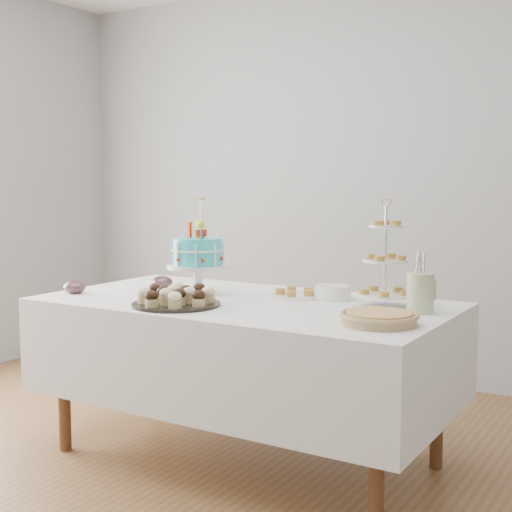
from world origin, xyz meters
The scene contains 12 objects.
floor centered at (0.00, 0.00, 0.00)m, with size 5.00×5.00×0.00m, color brown.
walls centered at (0.00, 0.00, 1.35)m, with size 5.04×4.04×2.70m.
table centered at (0.00, 0.30, 0.54)m, with size 1.92×1.02×0.77m.
birthday_cake centered at (-0.31, 0.36, 0.90)m, with size 0.31×0.31×0.48m.
cupcake_tray centered at (-0.19, 0.02, 0.81)m, with size 0.40×0.40×0.09m.
pie centered at (0.75, 0.10, 0.80)m, with size 0.31×0.31×0.05m.
tiered_stand centered at (0.62, 0.49, 0.97)m, with size 0.25×0.25×0.49m.
plate_stack centered at (0.34, 0.55, 0.80)m, with size 0.17×0.17×0.07m.
pastry_plate centered at (0.16, 0.52, 0.79)m, with size 0.26×0.26×0.04m.
jam_bowl_a centered at (-0.84, 0.04, 0.80)m, with size 0.11×0.11×0.07m.
jam_bowl_b centered at (-0.58, 0.41, 0.80)m, with size 0.11×0.11×0.07m.
utensil_pitcher centered at (0.81, 0.43, 0.86)m, with size 0.12×0.12×0.26m.
Camera 1 is at (1.77, -2.49, 1.33)m, focal length 50.00 mm.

